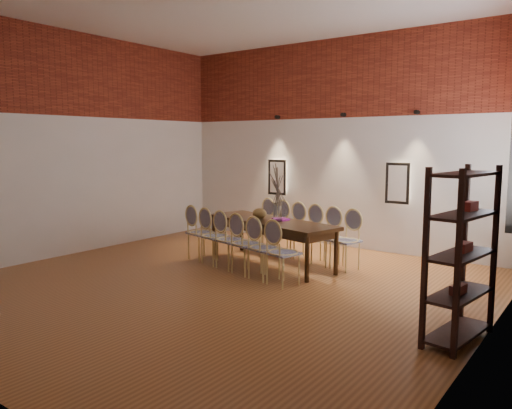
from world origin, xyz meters
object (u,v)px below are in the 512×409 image
Objects in this scene: chair_far_b at (275,227)px; dining_table at (270,242)px; chair_far_d at (307,234)px; shelving_rack at (461,255)px; chair_far_e at (326,237)px; chair_near_a at (201,233)px; chair_near_f at (283,253)px; chair_far_a at (261,224)px; chair_near_e at (264,248)px; chair_near_c at (230,240)px; bowl at (259,213)px; chair_near_b at (215,236)px; chair_far_f at (345,241)px; chair_near_d at (246,244)px; vase at (277,212)px; book at (281,219)px; chair_far_c at (291,230)px.

dining_table is at bearing 132.43° from chair_far_b.
chair_far_d is 3.74m from shelving_rack.
dining_table is 2.64× the size of chair_far_e.
shelving_rack reaches higher than chair_far_b.
chair_near_f is (2.01, -0.48, 0.00)m from chair_near_a.
chair_far_a is at bearing 158.44° from shelving_rack.
chair_near_e is 0.52× the size of shelving_rack.
chair_near_e is 1.42m from chair_far_d.
chair_far_a is (-1.29, 1.71, 0.00)m from chair_near_e.
chair_near_c reaches higher than bowl.
chair_near_c is at bearing 0.00° from chair_near_b.
chair_near_a and chair_far_f have the same top height.
chair_near_d is at bearing -180.00° from chair_near_e.
chair_far_e is 3.92× the size of bowl.
dining_table is 2.64× the size of chair_far_b.
chair_near_b is 1.00× the size of chair_near_f.
vase is at bearing -6.22° from bowl.
dining_table is 0.55m from vase.
chair_far_a and chair_far_d have the same top height.
chair_far_f is (0.40, -0.10, 0.00)m from chair_far_e.
chair_near_e is 1.00× the size of chair_near_f.
chair_near_a and chair_far_e have the same top height.
chair_far_a is at bearing 146.72° from chair_near_f.
chair_far_f reaches higher than book.
chair_near_c is 3.92× the size of bowl.
bowl is at bearing 59.89° from chair_far_d.
chair_near_b is at bearing -132.43° from dining_table.
chair_near_c is 1.36m from chair_far_c.
dining_table is at bearing 33.28° from chair_near_a.
chair_far_b is 3.62× the size of book.
chair_far_e is (1.12, 1.13, 0.00)m from chair_near_c.
chair_far_c is 1.24m from chair_far_f.
chair_near_c is 1.24m from chair_near_f.
chair_near_c is at bearing 73.05° from chair_far_d.
chair_near_e is 1.00× the size of chair_far_e.
chair_near_a is (-1.16, -0.42, 0.09)m from dining_table.
chair_near_a is 1.00× the size of chair_near_b.
chair_near_f is at bearing -51.82° from vase.
chair_far_c is at bearing -0.00° from chair_far_f.
chair_far_a is 3.92× the size of bowl.
chair_far_b is at bearing 125.99° from vase.
book is at bearing 35.41° from chair_near_a.
shelving_rack is (3.04, -2.13, 0.43)m from chair_far_d.
chair_far_b reaches higher than bowl.
chair_near_d is 1.59m from chair_far_b.
chair_near_b and chair_far_f have the same top height.
dining_table is 0.43m from book.
chair_far_d is 3.62× the size of book.
chair_near_e is 2.14m from chair_far_a.
chair_far_b is (-1.29, 1.71, 0.00)m from chair_near_f.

